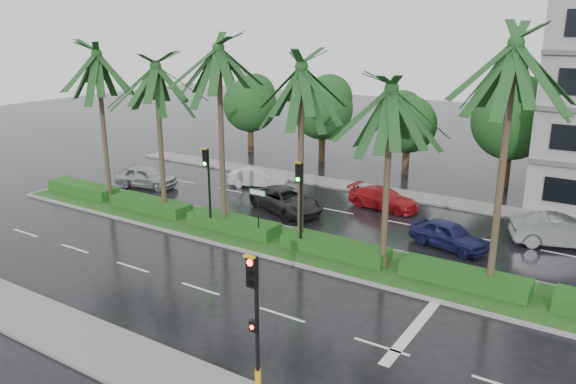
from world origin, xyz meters
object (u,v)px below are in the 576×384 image
Objects in this scene: car_white at (258,177)px; car_darkgrey at (286,200)px; signal_median_left at (208,177)px; car_red at (384,198)px; car_silver at (146,177)px; car_blue at (449,235)px; signal_near at (255,319)px; car_grey at (561,231)px; street_sign at (258,202)px.

car_darkgrey is (4.50, -3.45, 0.05)m from car_white.
signal_median_left is 10.77m from car_red.
car_silver is 20.28m from car_blue.
signal_near is 18.82m from car_red.
car_red is at bearing 65.25° from car_grey.
car_silver is 10.68m from car_darkgrey.
car_darkgrey reaches higher than car_blue.
car_silver is (-19.14, 13.99, -1.79)m from signal_near.
car_white is 0.99× the size of car_blue.
car_darkgrey is at bearing 81.14° from car_grey.
car_blue is 0.85× the size of car_grey.
street_sign is 9.38m from car_blue.
car_silver is at bearing 114.05° from car_darkgrey.
signal_median_left is 0.89× the size of car_darkgrey.
car_red is 6.49m from car_blue.
signal_near is 1.04× the size of car_silver.
car_darkgrey reaches higher than car_white.
street_sign is 12.90m from car_silver.
car_grey reaches higher than car_silver.
signal_near is 1.68× the size of street_sign.
signal_median_left is 1.68× the size of street_sign.
signal_near is at bearing -166.75° from car_white.
signal_near is at bearing -129.90° from car_darkgrey.
car_grey is (12.64, 7.62, -1.37)m from street_sign.
signal_near is at bearing 142.17° from car_grey.
signal_near is at bearing -54.66° from street_sign.
street_sign is 0.61× the size of car_red.
street_sign is 9.07m from car_red.
car_silver is 15.76m from car_red.
car_blue reaches higher than car_red.
car_white is at bearing 125.55° from signal_near.
car_grey reaches higher than car_red.
car_silver is (-12.14, 4.12, -1.41)m from street_sign.
car_blue is at bearing -127.60° from car_white.
car_blue is at bearing 85.45° from signal_near.
car_darkgrey is at bearing 107.03° from street_sign.
car_silver reaches higher than car_blue.
car_darkgrey is (10.66, 0.73, -0.03)m from car_silver.
street_sign is at bearing 101.12° from car_grey.
signal_median_left is 1.12× the size of car_blue.
car_blue is (8.14, 4.44, -1.46)m from street_sign.
car_darkgrey is (1.52, 5.03, -2.31)m from signal_median_left.
street_sign is at bearing 125.34° from signal_near.
car_white is at bearing 109.39° from signal_median_left.
car_white is at bearing 95.88° from car_red.
car_blue is (11.14, 4.62, -2.34)m from signal_median_left.
street_sign reaches higher than car_red.
signal_near is 14.47m from car_blue.
signal_near is at bearing -168.65° from car_blue.
car_silver reaches higher than car_darkgrey.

